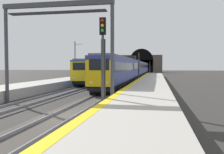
{
  "coord_description": "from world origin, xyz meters",
  "views": [
    {
      "loc": [
        -13.2,
        -5.25,
        2.93
      ],
      "look_at": [
        15.46,
        0.16,
        1.63
      ],
      "focal_mm": 38.96,
      "sensor_mm": 36.0,
      "label": 1
    }
  ],
  "objects_px": {
    "overhead_signal_gantry": "(57,28)",
    "train_adjacent_platform": "(110,69)",
    "railway_signal_near": "(103,56)",
    "catenary_mast_near": "(75,61)",
    "railway_signal_mid": "(139,64)",
    "train_main_approaching": "(136,68)",
    "railway_signal_far": "(150,66)"
  },
  "relations": [
    {
      "from": "train_main_approaching",
      "to": "railway_signal_near",
      "type": "height_order",
      "value": "railway_signal_near"
    },
    {
      "from": "train_main_approaching",
      "to": "railway_signal_mid",
      "type": "bearing_deg",
      "value": 7.51
    },
    {
      "from": "train_main_approaching",
      "to": "railway_signal_near",
      "type": "relative_size",
      "value": 12.61
    },
    {
      "from": "train_adjacent_platform",
      "to": "railway_signal_mid",
      "type": "bearing_deg",
      "value": 42.63
    },
    {
      "from": "train_main_approaching",
      "to": "railway_signal_mid",
      "type": "xyz_separation_m",
      "value": [
        -15.34,
        -1.92,
        0.87
      ]
    },
    {
      "from": "railway_signal_mid",
      "to": "overhead_signal_gantry",
      "type": "height_order",
      "value": "overhead_signal_gantry"
    },
    {
      "from": "railway_signal_mid",
      "to": "railway_signal_far",
      "type": "xyz_separation_m",
      "value": [
        59.83,
        -0.0,
        -0.27
      ]
    },
    {
      "from": "railway_signal_near",
      "to": "overhead_signal_gantry",
      "type": "distance_m",
      "value": 5.67
    },
    {
      "from": "train_main_approaching",
      "to": "railway_signal_near",
      "type": "bearing_deg",
      "value": 2.88
    },
    {
      "from": "catenary_mast_near",
      "to": "overhead_signal_gantry",
      "type": "bearing_deg",
      "value": -163.19
    },
    {
      "from": "railway_signal_far",
      "to": "catenary_mast_near",
      "type": "xyz_separation_m",
      "value": [
        -55.7,
        13.31,
        1.08
      ]
    },
    {
      "from": "train_main_approaching",
      "to": "railway_signal_mid",
      "type": "distance_m",
      "value": 15.48
    },
    {
      "from": "railway_signal_near",
      "to": "catenary_mast_near",
      "type": "xyz_separation_m",
      "value": [
        32.89,
        13.31,
        0.55
      ]
    },
    {
      "from": "train_main_approaching",
      "to": "catenary_mast_near",
      "type": "xyz_separation_m",
      "value": [
        -11.21,
        11.39,
        1.68
      ]
    },
    {
      "from": "overhead_signal_gantry",
      "to": "railway_signal_mid",
      "type": "bearing_deg",
      "value": -9.37
    },
    {
      "from": "train_main_approaching",
      "to": "overhead_signal_gantry",
      "type": "bearing_deg",
      "value": -2.87
    },
    {
      "from": "railway_signal_near",
      "to": "railway_signal_mid",
      "type": "xyz_separation_m",
      "value": [
        28.76,
        0.0,
        -0.26
      ]
    },
    {
      "from": "train_adjacent_platform",
      "to": "railway_signal_mid",
      "type": "height_order",
      "value": "railway_signal_mid"
    },
    {
      "from": "train_adjacent_platform",
      "to": "catenary_mast_near",
      "type": "bearing_deg",
      "value": -64.38
    },
    {
      "from": "overhead_signal_gantry",
      "to": "catenary_mast_near",
      "type": "bearing_deg",
      "value": 16.81
    },
    {
      "from": "railway_signal_near",
      "to": "railway_signal_mid",
      "type": "distance_m",
      "value": 28.76
    },
    {
      "from": "train_main_approaching",
      "to": "overhead_signal_gantry",
      "type": "relative_size",
      "value": 8.37
    },
    {
      "from": "train_adjacent_platform",
      "to": "railway_signal_mid",
      "type": "distance_m",
      "value": 9.89
    },
    {
      "from": "overhead_signal_gantry",
      "to": "train_adjacent_platform",
      "type": "bearing_deg",
      "value": 4.05
    },
    {
      "from": "train_adjacent_platform",
      "to": "overhead_signal_gantry",
      "type": "relative_size",
      "value": 4.59
    },
    {
      "from": "catenary_mast_near",
      "to": "railway_signal_near",
      "type": "bearing_deg",
      "value": -157.96
    },
    {
      "from": "railway_signal_near",
      "to": "catenary_mast_near",
      "type": "bearing_deg",
      "value": -157.96
    },
    {
      "from": "railway_signal_near",
      "to": "train_adjacent_platform",
      "type": "bearing_deg",
      "value": -169.61
    },
    {
      "from": "train_adjacent_platform",
      "to": "overhead_signal_gantry",
      "type": "distance_m",
      "value": 33.39
    },
    {
      "from": "railway_signal_mid",
      "to": "catenary_mast_near",
      "type": "xyz_separation_m",
      "value": [
        4.13,
        13.31,
        0.81
      ]
    },
    {
      "from": "railway_signal_near",
      "to": "railway_signal_far",
      "type": "xyz_separation_m",
      "value": [
        88.59,
        0.0,
        -0.53
      ]
    },
    {
      "from": "railway_signal_mid",
      "to": "overhead_signal_gantry",
      "type": "xyz_separation_m",
      "value": [
        -25.82,
        4.26,
        2.59
      ]
    }
  ]
}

